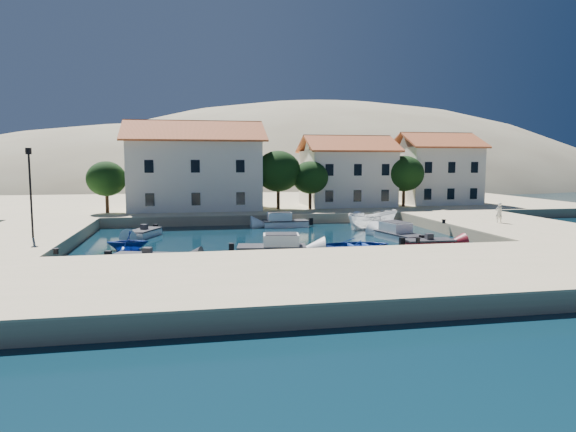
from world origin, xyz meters
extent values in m
plane|color=black|center=(0.00, 0.00, 0.00)|extent=(400.00, 400.00, 0.00)
cube|color=#C6B887|center=(0.00, -6.00, 0.50)|extent=(52.00, 12.00, 1.00)
cube|color=#C6B887|center=(20.50, 10.00, 0.50)|extent=(11.00, 20.00, 1.00)
cube|color=#C6B887|center=(-19.00, 10.00, 0.50)|extent=(8.00, 20.00, 1.00)
cube|color=#C6B887|center=(2.00, 38.00, 0.50)|extent=(80.00, 36.00, 1.00)
ellipsoid|color=gray|center=(-10.00, 110.00, -20.00)|extent=(198.00, 126.00, 72.00)
ellipsoid|color=gray|center=(35.00, 130.00, -25.00)|extent=(220.00, 176.00, 99.00)
cube|color=white|center=(-6.00, 28.00, 4.75)|extent=(14.00, 9.00, 7.50)
pyramid|color=#A14C24|center=(-6.00, 28.00, 9.60)|extent=(14.70, 9.45, 2.20)
cube|color=white|center=(12.00, 29.00, 4.25)|extent=(10.00, 8.00, 6.50)
pyramid|color=#A14C24|center=(12.00, 29.00, 8.40)|extent=(10.50, 8.40, 1.80)
cube|color=white|center=(24.00, 30.00, 4.50)|extent=(9.00, 8.00, 7.00)
pyramid|color=#A14C24|center=(24.00, 30.00, 8.90)|extent=(9.45, 8.40, 1.80)
cylinder|color=#382314|center=(-15.00, 25.00, 2.25)|extent=(0.36, 0.36, 2.50)
ellipsoid|color=black|center=(-15.00, 25.00, 4.50)|extent=(4.00, 4.00, 3.60)
cylinder|color=#382314|center=(3.00, 25.50, 2.50)|extent=(0.36, 0.36, 3.00)
ellipsoid|color=black|center=(3.00, 25.50, 5.20)|extent=(5.00, 5.00, 4.50)
cylinder|color=#382314|center=(6.50, 25.00, 2.25)|extent=(0.36, 0.36, 2.50)
ellipsoid|color=black|center=(6.50, 25.00, 4.50)|extent=(4.00, 4.00, 3.60)
cylinder|color=#382314|center=(18.00, 26.00, 2.38)|extent=(0.36, 0.36, 2.75)
ellipsoid|color=black|center=(18.00, 26.00, 4.85)|extent=(4.60, 4.60, 4.14)
cylinder|color=black|center=(-17.50, 8.00, 4.00)|extent=(0.14, 0.14, 6.00)
cube|color=black|center=(-17.50, 8.00, 7.00)|extent=(0.35, 0.25, 0.45)
cylinder|color=black|center=(-14.30, 0.80, 1.15)|extent=(0.36, 0.36, 0.30)
cylinder|color=black|center=(8.00, 0.80, 1.15)|extent=(0.36, 0.36, 0.30)
cylinder|color=black|center=(14.70, 10.00, 1.15)|extent=(0.36, 0.36, 0.30)
cube|color=#2F2E33|center=(-9.30, 1.80, 0.25)|extent=(4.58, 3.05, 0.90)
cube|color=#2F2E33|center=(-9.30, 1.80, 0.58)|extent=(4.68, 3.11, 0.10)
cube|color=#2F2E33|center=(-9.30, 1.80, 0.80)|extent=(0.63, 0.63, 0.50)
cube|color=white|center=(-1.29, 3.58, 0.25)|extent=(4.75, 2.57, 0.90)
cube|color=#2F2E33|center=(-1.29, 3.58, 0.58)|extent=(4.86, 2.62, 0.10)
cube|color=white|center=(-1.29, 3.58, 0.95)|extent=(2.60, 1.97, 0.90)
imported|color=navy|center=(4.87, 3.93, 0.00)|extent=(4.94, 3.60, 1.00)
cube|color=maroon|center=(10.45, 4.13, 0.25)|extent=(3.51, 1.63, 0.90)
cube|color=#2F2E33|center=(10.45, 4.13, 0.58)|extent=(3.59, 1.66, 0.10)
cube|color=#2F2E33|center=(10.45, 4.13, 0.80)|extent=(0.51, 0.51, 0.50)
cube|color=white|center=(9.77, 7.78, 0.25)|extent=(2.81, 4.94, 0.90)
cube|color=#2F2E33|center=(9.77, 7.78, 0.58)|extent=(2.87, 5.05, 0.10)
cube|color=white|center=(9.77, 7.78, 0.95)|extent=(2.08, 2.74, 0.90)
imported|color=white|center=(9.99, 14.60, 0.00)|extent=(5.21, 2.51, 1.94)
cube|color=white|center=(10.24, 17.10, 0.25)|extent=(1.91, 3.89, 0.90)
cube|color=#2F2E33|center=(10.24, 17.10, 0.58)|extent=(1.95, 3.98, 0.10)
cube|color=#2F2E33|center=(10.24, 17.10, 0.80)|extent=(0.51, 0.51, 0.50)
imported|color=navy|center=(-11.08, 7.49, 0.00)|extent=(2.93, 2.56, 1.49)
cube|color=white|center=(-10.45, 13.85, 0.25)|extent=(2.76, 3.82, 0.90)
cube|color=#2F2E33|center=(-10.45, 13.85, 0.58)|extent=(2.82, 3.90, 0.10)
cube|color=#2F2E33|center=(-10.45, 13.85, 0.80)|extent=(0.65, 0.65, 0.50)
cube|color=white|center=(2.39, 18.01, 0.25)|extent=(4.25, 1.88, 0.90)
cube|color=#2F2E33|center=(2.39, 18.01, 0.58)|extent=(4.35, 1.92, 0.10)
cube|color=white|center=(2.39, 18.01, 0.95)|extent=(2.26, 1.57, 0.90)
imported|color=silver|center=(19.58, 9.50, 1.87)|extent=(0.65, 0.44, 1.75)
camera|label=1|loc=(-6.75, -30.26, 6.33)|focal=32.00mm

